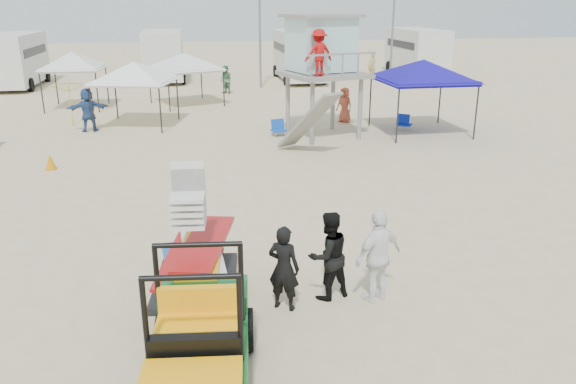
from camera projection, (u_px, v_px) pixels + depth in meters
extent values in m
plane|color=beige|center=(290.00, 323.00, 9.44)|extent=(140.00, 140.00, 0.00)
cube|color=#0E5A24|center=(200.00, 355.00, 7.63)|extent=(1.59, 2.77, 0.46)
cube|color=#FFA30D|center=(199.00, 337.00, 7.53)|extent=(1.28, 0.87, 0.25)
cube|color=black|center=(196.00, 281.00, 9.80)|extent=(1.59, 2.15, 0.13)
cylinder|color=black|center=(163.00, 296.00, 9.78)|extent=(0.27, 0.55, 0.53)
imported|color=black|center=(284.00, 268.00, 9.67)|extent=(0.68, 0.61, 1.55)
imported|color=black|center=(328.00, 256.00, 10.03)|extent=(0.97, 0.86, 1.65)
imported|color=white|center=(378.00, 256.00, 9.93)|extent=(1.09, 0.80, 1.72)
cylinder|color=gray|center=(302.00, 113.00, 20.95)|extent=(0.17, 0.17, 2.38)
cube|color=gray|center=(324.00, 74.00, 21.69)|extent=(3.52, 3.52, 0.15)
cube|color=#ACDADE|center=(323.00, 44.00, 21.59)|extent=(2.62, 2.42, 2.00)
imported|color=#B20F0F|center=(310.00, 53.00, 20.38)|extent=(1.08, 0.62, 1.67)
cylinder|color=black|center=(397.00, 115.00, 21.07)|extent=(0.06, 0.06, 2.20)
pyramid|color=#160D97|center=(424.00, 59.00, 22.22)|extent=(3.40, 3.40, 0.80)
cube|color=#160D97|center=(422.00, 80.00, 22.48)|extent=(3.40, 3.40, 0.18)
cylinder|color=black|center=(98.00, 110.00, 22.56)|extent=(0.06, 0.06, 1.98)
pyramid|color=white|center=(133.00, 62.00, 23.57)|extent=(3.63, 3.63, 0.80)
cube|color=white|center=(135.00, 81.00, 23.82)|extent=(3.63, 3.63, 0.18)
cylinder|color=black|center=(43.00, 92.00, 26.64)|extent=(0.06, 0.06, 2.04)
pyramid|color=silver|center=(71.00, 52.00, 27.48)|extent=(2.88, 2.88, 0.80)
cube|color=silver|center=(74.00, 68.00, 27.74)|extent=(2.88, 2.88, 0.18)
cylinder|color=black|center=(156.00, 91.00, 27.48)|extent=(0.06, 0.06, 1.89)
pyramid|color=silver|center=(184.00, 53.00, 28.53)|extent=(3.97, 3.97, 0.80)
cube|color=silver|center=(185.00, 69.00, 28.79)|extent=(3.97, 3.97, 0.18)
imported|color=gold|center=(71.00, 104.00, 24.03)|extent=(2.69, 2.72, 1.95)
cone|color=orange|center=(50.00, 162.00, 18.00)|extent=(0.34, 0.34, 0.50)
cone|color=orange|center=(177.00, 173.00, 16.87)|extent=(0.34, 0.34, 0.50)
cube|color=#1046B1|center=(279.00, 130.00, 22.50)|extent=(0.64, 0.61, 0.06)
cube|color=#1046B1|center=(278.00, 124.00, 22.66)|extent=(0.56, 0.29, 0.44)
cylinder|color=#B2B2B7|center=(274.00, 135.00, 22.32)|extent=(0.03, 0.03, 0.20)
cube|color=#0E289A|center=(404.00, 125.00, 23.53)|extent=(0.73, 0.72, 0.06)
cube|color=#0E289A|center=(403.00, 119.00, 23.69)|extent=(0.54, 0.45, 0.44)
cylinder|color=#B2B2B7|center=(401.00, 129.00, 23.35)|extent=(0.03, 0.03, 0.20)
cube|color=silver|center=(15.00, 59.00, 34.87)|extent=(2.50, 6.80, 3.00)
cube|color=black|center=(14.00, 51.00, 34.72)|extent=(2.54, 5.44, 0.50)
cube|color=silver|center=(163.00, 54.00, 37.74)|extent=(2.50, 6.50, 3.00)
cube|color=black|center=(163.00, 47.00, 37.60)|extent=(2.54, 5.20, 0.50)
cylinder|color=black|center=(144.00, 79.00, 36.04)|extent=(0.25, 0.80, 0.80)
cube|color=silver|center=(299.00, 54.00, 37.83)|extent=(2.50, 7.00, 3.00)
cube|color=black|center=(299.00, 47.00, 37.68)|extent=(2.54, 5.60, 0.50)
cylinder|color=black|center=(286.00, 79.00, 35.97)|extent=(0.25, 0.80, 0.80)
cube|color=silver|center=(416.00, 50.00, 40.70)|extent=(2.50, 6.60, 3.00)
cube|color=black|center=(417.00, 44.00, 40.56)|extent=(2.54, 5.28, 0.50)
cylinder|color=black|center=(410.00, 73.00, 38.96)|extent=(0.25, 0.80, 0.80)
cylinder|color=slate|center=(260.00, 21.00, 33.81)|extent=(0.14, 0.14, 8.00)
cylinder|color=slate|center=(393.00, 19.00, 36.69)|extent=(0.14, 0.14, 8.00)
imported|color=#477754|center=(226.00, 80.00, 32.48)|extent=(0.95, 1.00, 1.62)
imported|color=#A84730|center=(345.00, 105.00, 24.89)|extent=(0.86, 0.89, 1.55)
imported|color=#2E4E8C|center=(88.00, 110.00, 23.07)|extent=(1.74, 0.85, 1.80)
imported|color=#D8C351|center=(372.00, 65.00, 39.44)|extent=(0.73, 0.75, 1.73)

